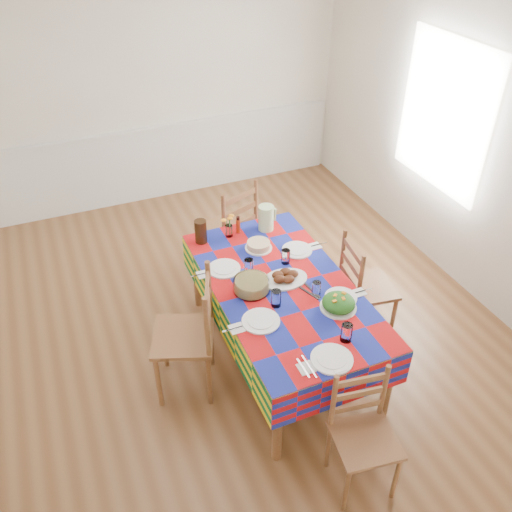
{
  "coord_description": "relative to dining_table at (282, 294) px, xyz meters",
  "views": [
    {
      "loc": [
        -1.24,
        -3.47,
        3.4
      ],
      "look_at": [
        0.07,
        -0.34,
        0.92
      ],
      "focal_mm": 38.0,
      "sensor_mm": 36.0,
      "label": 1
    }
  ],
  "objects": [
    {
      "name": "meat_platter",
      "position": [
        0.04,
        0.05,
        0.11
      ],
      "size": [
        0.36,
        0.26,
        0.07
      ],
      "color": "white",
      "rests_on": "dining_table"
    },
    {
      "name": "window_right",
      "position": [
        2.03,
        0.86,
        0.83
      ],
      "size": [
        0.0,
        1.4,
        1.4
      ],
      "primitive_type": "plane",
      "rotation": [
        0.0,
        -1.57,
        0.0
      ],
      "color": "white",
      "rests_on": "room"
    },
    {
      "name": "flower_vase",
      "position": [
        -0.14,
        0.8,
        0.17
      ],
      "size": [
        0.13,
        0.11,
        0.21
      ],
      "color": "white",
      "rests_on": "dining_table"
    },
    {
      "name": "green_pitcher",
      "position": [
        0.2,
        0.78,
        0.2
      ],
      "size": [
        0.14,
        0.14,
        0.23
      ],
      "primitive_type": "cylinder",
      "color": "#C4E8A4",
      "rests_on": "dining_table"
    },
    {
      "name": "setting_right_near",
      "position": [
        0.29,
        -0.26,
        0.11
      ],
      "size": [
        0.46,
        0.26,
        0.12
      ],
      "rotation": [
        0.0,
        0.0,
        -1.57
      ],
      "color": "white",
      "rests_on": "dining_table"
    },
    {
      "name": "hot_sauce",
      "position": [
        -0.04,
        0.83,
        0.16
      ],
      "size": [
        0.04,
        0.04,
        0.16
      ],
      "primitive_type": "cylinder",
      "color": "red",
      "rests_on": "dining_table"
    },
    {
      "name": "pasta_bowl",
      "position": [
        -0.24,
        0.04,
        0.13
      ],
      "size": [
        0.27,
        0.27,
        0.1
      ],
      "color": "white",
      "rests_on": "dining_table"
    },
    {
      "name": "dining_table",
      "position": [
        0.0,
        0.0,
        0.0
      ],
      "size": [
        1.04,
        1.94,
        0.75
      ],
      "color": "brown",
      "rests_on": "room"
    },
    {
      "name": "chair_right",
      "position": [
        0.77,
        0.01,
        -0.19
      ],
      "size": [
        0.47,
        0.49,
        0.98
      ],
      "rotation": [
        0.0,
        0.0,
        1.43
      ],
      "color": "brown",
      "rests_on": "room"
    },
    {
      "name": "tea_pitcher",
      "position": [
        -0.39,
        0.82,
        0.19
      ],
      "size": [
        0.1,
        0.1,
        0.21
      ],
      "primitive_type": "cylinder",
      "color": "black",
      "rests_on": "dining_table"
    },
    {
      "name": "chair_near",
      "position": [
        0.01,
        -1.22,
        -0.23
      ],
      "size": [
        0.45,
        0.43,
        0.9
      ],
      "rotation": [
        0.0,
        0.0,
        -0.15
      ],
      "color": "brown",
      "rests_on": "room"
    },
    {
      "name": "chair_far",
      "position": [
        0.02,
        1.22,
        -0.15
      ],
      "size": [
        0.6,
        0.58,
        1.06
      ],
      "rotation": [
        0.0,
        0.0,
        3.51
      ],
      "color": "brown",
      "rests_on": "room"
    },
    {
      "name": "serving_utensils",
      "position": [
        0.16,
        -0.12,
        0.09
      ],
      "size": [
        0.12,
        0.28,
        0.01
      ],
      "color": "black",
      "rests_on": "dining_table"
    },
    {
      "name": "setting_left_far",
      "position": [
        -0.29,
        0.33,
        0.11
      ],
      "size": [
        0.48,
        0.29,
        0.13
      ],
      "rotation": [
        0.0,
        0.0,
        1.57
      ],
      "color": "white",
      "rests_on": "dining_table"
    },
    {
      "name": "room",
      "position": [
        -0.2,
        0.56,
        0.68
      ],
      "size": [
        4.58,
        5.08,
        2.78
      ],
      "color": "brown",
      "rests_on": "ground"
    },
    {
      "name": "salad_platter",
      "position": [
        0.27,
        -0.39,
        0.13
      ],
      "size": [
        0.27,
        0.27,
        0.11
      ],
      "color": "white",
      "rests_on": "dining_table"
    },
    {
      "name": "wainscot",
      "position": [
        -0.2,
        3.05,
        -0.18
      ],
      "size": [
        4.41,
        0.06,
        0.92
      ],
      "color": "silver",
      "rests_on": "room"
    },
    {
      "name": "setting_near_head",
      "position": [
        0.03,
        -0.78,
        0.11
      ],
      "size": [
        0.46,
        0.31,
        0.14
      ],
      "color": "white",
      "rests_on": "dining_table"
    },
    {
      "name": "setting_left_near",
      "position": [
        -0.26,
        -0.26,
        0.11
      ],
      "size": [
        0.5,
        0.3,
        0.13
      ],
      "rotation": [
        0.0,
        0.0,
        1.57
      ],
      "color": "white",
      "rests_on": "dining_table"
    },
    {
      "name": "chair_left",
      "position": [
        -0.77,
        -0.02,
        -0.15
      ],
      "size": [
        0.59,
        0.6,
        1.06
      ],
      "rotation": [
        0.0,
        0.0,
        -1.93
      ],
      "color": "brown",
      "rests_on": "room"
    },
    {
      "name": "name_card",
      "position": [
        -0.03,
        -0.94,
        0.09
      ],
      "size": [
        0.09,
        0.03,
        0.02
      ],
      "primitive_type": "cube",
      "color": "white",
      "rests_on": "dining_table"
    },
    {
      "name": "setting_right_far",
      "position": [
        0.26,
        0.33,
        0.11
      ],
      "size": [
        0.48,
        0.28,
        0.12
      ],
      "rotation": [
        0.0,
        0.0,
        -1.57
      ],
      "color": "white",
      "rests_on": "dining_table"
    },
    {
      "name": "cake",
      "position": [
        0.02,
        0.53,
        0.11
      ],
      "size": [
        0.23,
        0.23,
        0.06
      ],
      "color": "white",
      "rests_on": "dining_table"
    }
  ]
}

